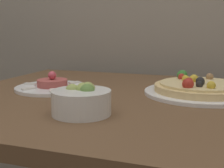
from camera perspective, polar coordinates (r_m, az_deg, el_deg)
The scene contains 4 objects.
dining_table at distance 0.93m, azimuth 4.11°, elevation -8.74°, with size 1.10×0.87×0.75m.
pizza_plate at distance 0.96m, azimuth 15.71°, elevation -0.85°, with size 0.33×0.33×0.06m.
tartare_plate at distance 1.02m, azimuth -10.83°, elevation -0.41°, with size 0.24×0.24×0.06m.
small_bowl at distance 0.72m, azimuth -5.56°, elevation -3.04°, with size 0.14×0.14×0.07m.
Camera 1 is at (0.23, -0.41, 0.95)m, focal length 50.00 mm.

